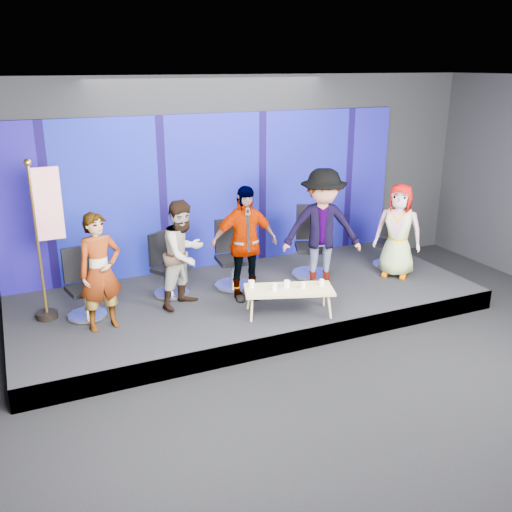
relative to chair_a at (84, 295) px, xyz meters
The scene contains 21 objects.
ground 3.64m from the chair_a, 47.44° to the right, with size 10.00×10.00×0.00m, color black.
room_walls 4.01m from the chair_a, 47.44° to the right, with size 10.02×8.02×3.51m.
riser 2.47m from the chair_a, ahead, with size 7.00×3.00×0.30m, color black.
backdrop 2.92m from the chair_a, 28.38° to the left, with size 7.00×0.08×2.60m, color #150864.
chair_a is the anchor object (origin of this frame).
panelist_a 0.69m from the chair_a, 69.14° to the right, with size 0.58×0.38×1.58m, color black.
chair_b 1.32m from the chair_a, 12.87° to the left, with size 0.75×0.75×0.97m.
panelist_b 1.49m from the chair_a, ahead, with size 0.76×0.60×1.57m, color black.
chair_c 2.31m from the chair_a, ahead, with size 0.65×0.65×1.06m.
panelist_c 2.38m from the chair_a, ahead, with size 1.01×0.42×1.72m, color black.
chair_d 3.70m from the chair_a, ahead, with size 0.85×0.85×1.16m.
panelist_d 3.65m from the chair_a, ahead, with size 1.22×0.70×1.88m, color black.
chair_e 5.17m from the chair_a, ahead, with size 0.76×0.76×0.96m.
panelist_e 5.00m from the chair_a, ahead, with size 0.76×0.49×1.55m, color black.
coffee_table 2.85m from the chair_a, 22.45° to the right, with size 1.34×0.90×0.38m.
mug_a 2.33m from the chair_a, 20.95° to the right, with size 0.09×0.09×0.10m, color silver.
mug_b 2.65m from the chair_a, 23.56° to the right, with size 0.08×0.08×0.09m, color silver.
mug_c 2.83m from the chair_a, 21.46° to the right, with size 0.08×0.08×0.10m, color silver.
mug_d 3.05m from the chair_a, 22.27° to the right, with size 0.07×0.07×0.09m, color silver.
mug_e 3.33m from the chair_a, 20.56° to the right, with size 0.07×0.07×0.08m, color silver.
flag_stand 0.95m from the chair_a, 158.62° to the left, with size 0.51×0.30×2.22m.
Camera 1 is at (-3.26, -5.00, 3.66)m, focal length 40.00 mm.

